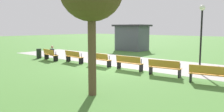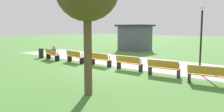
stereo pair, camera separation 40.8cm
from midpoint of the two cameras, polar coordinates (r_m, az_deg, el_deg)
ground_plane at (r=15.39m, az=-0.16°, el=-2.87°), size 120.00×120.00×0.00m
path_paving at (r=17.80m, az=6.18°, el=-1.55°), size 26.91×5.40×0.01m
bench_0 at (r=19.50m, az=-15.40°, el=0.37°), size 1.82×0.77×0.89m
bench_1 at (r=17.76m, az=-9.95°, el=-0.11°), size 1.81×0.65×0.89m
bench_2 at (r=16.08m, az=-3.76°, el=-0.76°), size 1.78×0.53×0.89m
bench_3 at (r=14.48m, az=3.38°, el=-1.61°), size 1.78×0.53×0.89m
bench_4 at (r=13.03m, az=11.74°, el=-2.72°), size 1.81×0.65×0.89m
bench_5 at (r=11.76m, az=21.59°, el=-4.11°), size 1.82×0.77×0.89m
person_seated at (r=19.31m, az=-14.70°, el=0.82°), size 0.39×0.56×1.20m
lamp_post at (r=14.14m, az=20.18°, el=6.89°), size 0.32×0.32×3.89m
trash_bin at (r=21.05m, az=-17.88°, el=0.59°), size 0.41×0.41×0.82m
kiosk at (r=26.97m, az=4.45°, el=4.57°), size 3.74×3.02×2.93m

